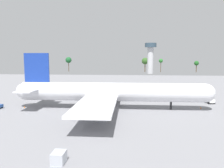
{
  "coord_description": "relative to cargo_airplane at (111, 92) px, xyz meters",
  "views": [
    {
      "loc": [
        5.9,
        -75.41,
        17.96
      ],
      "look_at": [
        0.0,
        0.0,
        8.46
      ],
      "focal_mm": 36.43,
      "sensor_mm": 36.0,
      "label": 1
    }
  ],
  "objects": [
    {
      "name": "cargo_airplane",
      "position": [
        0.0,
        0.0,
        0.0
      ],
      "size": [
        67.19,
        59.7,
        18.8
      ],
      "color": "silver",
      "rests_on": "ground_plane"
    },
    {
      "name": "ground_plane",
      "position": [
        0.37,
        0.0,
        -5.69
      ],
      "size": [
        268.74,
        268.74,
        0.0
      ],
      "primitive_type": "plane",
      "color": "gray"
    },
    {
      "name": "safety_cone_tail",
      "position": [
        -29.86,
        -1.17,
        -5.39
      ],
      "size": [
        0.42,
        0.42,
        0.6
      ],
      "primitive_type": "cone",
      "color": "orange",
      "rests_on": "ground_plane"
    },
    {
      "name": "tree_line_backdrop",
      "position": [
        6.08,
        176.74,
        6.18
      ],
      "size": [
        146.57,
        7.29,
        16.31
      ],
      "color": "#51381E",
      "rests_on": "ground_plane"
    },
    {
      "name": "safety_cone_nose",
      "position": [
        30.6,
        2.46,
        -5.4
      ],
      "size": [
        0.4,
        0.4,
        0.57
      ],
      "primitive_type": "cone",
      "color": "orange",
      "rests_on": "ground_plane"
    },
    {
      "name": "control_tower",
      "position": [
        26.56,
        152.84,
        12.85
      ],
      "size": [
        11.38,
        11.38,
        30.23
      ],
      "color": "silver",
      "rests_on": "ground_plane"
    },
    {
      "name": "baggage_tug",
      "position": [
        36.54,
        11.49,
        -4.56
      ],
      "size": [
        3.19,
        3.97,
        2.16
      ],
      "color": "silver",
      "rests_on": "ground_plane"
    },
    {
      "name": "cargo_container_aft",
      "position": [
        -5.45,
        -40.05,
        -4.7
      ],
      "size": [
        2.18,
        2.77,
        1.98
      ],
      "color": "#B7BCC6",
      "rests_on": "ground_plane"
    }
  ]
}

